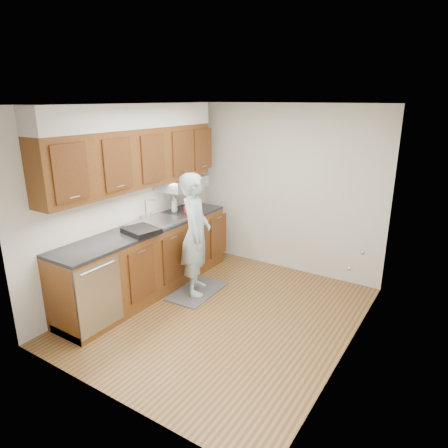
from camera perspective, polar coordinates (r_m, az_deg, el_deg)
name	(u,v)px	position (r m, az deg, el deg)	size (l,w,h in m)	color
floor	(223,314)	(5.07, -0.17, -12.76)	(3.50, 3.50, 0.00)	olive
ceiling	(223,104)	(4.38, -0.20, 16.75)	(3.50, 3.50, 0.00)	white
wall_left	(129,201)	(5.50, -13.45, 3.28)	(0.02, 3.50, 2.50)	silver
wall_right	(355,242)	(4.00, 18.19, -2.49)	(0.02, 3.50, 2.50)	silver
wall_back	(286,190)	(6.07, 8.84, 4.87)	(3.00, 0.02, 2.50)	silver
counter	(149,258)	(5.53, -10.72, -4.77)	(0.64, 2.80, 1.30)	brown
upper_cabinets	(137,148)	(5.29, -12.34, 10.51)	(0.47, 2.80, 1.21)	brown
closet_door	(360,254)	(4.36, 18.79, -4.08)	(0.02, 1.22, 2.05)	white
floor_mat	(197,291)	(5.61, -3.90, -9.55)	(0.51, 0.87, 0.02)	#575759
person	(195,226)	(5.25, -4.11, -0.36)	(0.66, 0.44, 1.87)	#A5C2C9
soap_bottle_a	(174,204)	(5.97, -7.12, 2.90)	(0.10, 0.10, 0.25)	silver
soap_bottle_b	(190,205)	(5.96, -4.87, 2.73)	(0.09, 0.09, 0.20)	silver
soap_bottle_c	(192,203)	(6.11, -4.61, 3.03)	(0.15, 0.15, 0.19)	silver
soda_can	(186,211)	(5.79, -5.39, 1.90)	(0.07, 0.07, 0.13)	#A91D22
steel_can	(194,212)	(5.75, -4.35, 1.71)	(0.06, 0.06, 0.11)	#A5A5AA
dish_rack	(141,231)	(5.11, -11.74, -0.93)	(0.42, 0.35, 0.07)	black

